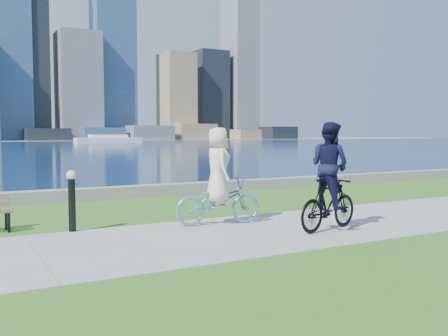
# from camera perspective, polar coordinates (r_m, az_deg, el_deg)

# --- Properties ---
(ground) EXTENTS (320.00, 320.00, 0.00)m
(ground) POSITION_cam_1_polar(r_m,az_deg,el_deg) (9.77, 3.62, -7.35)
(ground) COLOR #2A6019
(ground) RESTS_ON ground
(concrete_path) EXTENTS (80.00, 3.50, 0.02)m
(concrete_path) POSITION_cam_1_polar(r_m,az_deg,el_deg) (9.77, 3.62, -7.29)
(concrete_path) COLOR gray
(concrete_path) RESTS_ON ground
(seawall) EXTENTS (90.00, 0.50, 0.35)m
(seawall) POSITION_cam_1_polar(r_m,az_deg,el_deg) (15.28, -8.96, -2.61)
(seawall) COLOR gray
(seawall) RESTS_ON ground
(ferry_far) EXTENTS (12.38, 3.54, 1.68)m
(ferry_far) POSITION_cam_1_polar(r_m,az_deg,el_deg) (98.44, -13.09, 3.18)
(ferry_far) COLOR white
(ferry_far) RESTS_ON ground
(bollard_lamp) EXTENTS (0.20, 0.20, 1.21)m
(bollard_lamp) POSITION_cam_1_polar(r_m,az_deg,el_deg) (10.07, -17.00, -3.17)
(bollard_lamp) COLOR black
(bollard_lamp) RESTS_ON ground
(cyclist_woman) EXTENTS (0.95, 1.91, 2.02)m
(cyclist_woman) POSITION_cam_1_polar(r_m,az_deg,el_deg) (10.36, -0.68, -2.37)
(cyclist_woman) COLOR #5793D5
(cyclist_woman) RESTS_ON ground
(cyclist_man) EXTENTS (0.88, 1.78, 2.12)m
(cyclist_man) POSITION_cam_1_polar(r_m,az_deg,el_deg) (9.94, 11.92, -1.91)
(cyclist_man) COLOR black
(cyclist_man) RESTS_ON ground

